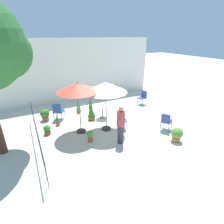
{
  "coord_description": "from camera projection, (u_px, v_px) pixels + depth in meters",
  "views": [
    {
      "loc": [
        -3.55,
        -6.89,
        4.21
      ],
      "look_at": [
        0.0,
        0.05,
        0.77
      ],
      "focal_mm": 28.1,
      "sensor_mm": 36.0,
      "label": 1
    }
  ],
  "objects": [
    {
      "name": "patio_chair_2",
      "position": [
        166.0,
        121.0,
        8.24
      ],
      "size": [
        0.63,
        0.61,
        0.88
      ],
      "color": "#333F94",
      "rests_on": "ground"
    },
    {
      "name": "potted_plant_7",
      "position": [
        57.0,
        120.0,
        8.76
      ],
      "size": [
        0.22,
        0.22,
        0.61
      ],
      "color": "#B35534",
      "rests_on": "ground"
    },
    {
      "name": "standing_person",
      "position": [
        121.0,
        124.0,
        7.12
      ],
      "size": [
        0.4,
        0.4,
        1.68
      ],
      "color": "#33333D",
      "rests_on": "ground"
    },
    {
      "name": "potted_plant_4",
      "position": [
        91.0,
        104.0,
        10.29
      ],
      "size": [
        0.25,
        0.25,
        0.88
      ],
      "color": "#C46F3D",
      "rests_on": "ground"
    },
    {
      "name": "terrace_railing",
      "position": [
        36.0,
        130.0,
        7.07
      ],
      "size": [
        0.03,
        5.46,
        1.01
      ],
      "color": "black",
      "rests_on": "ground"
    },
    {
      "name": "potted_plant_5",
      "position": [
        177.0,
        134.0,
        7.45
      ],
      "size": [
        0.5,
        0.5,
        0.63
      ],
      "color": "#CC733A",
      "rests_on": "ground"
    },
    {
      "name": "ground_plane",
      "position": [
        112.0,
        126.0,
        8.79
      ],
      "size": [
        60.0,
        60.0,
        0.0
      ],
      "primitive_type": "plane",
      "color": "beige"
    },
    {
      "name": "patio_chair_0",
      "position": [
        143.0,
        97.0,
        11.43
      ],
      "size": [
        0.61,
        0.58,
        0.88
      ],
      "color": "#374791",
      "rests_on": "ground"
    },
    {
      "name": "potted_plant_2",
      "position": [
        90.0,
        135.0,
        7.42
      ],
      "size": [
        0.31,
        0.31,
        0.53
      ],
      "color": "#A65031",
      "rests_on": "ground"
    },
    {
      "name": "potted_plant_0",
      "position": [
        45.0,
        114.0,
        9.28
      ],
      "size": [
        0.47,
        0.47,
        0.63
      ],
      "color": "#B6533D",
      "rests_on": "ground"
    },
    {
      "name": "potted_plant_6",
      "position": [
        47.0,
        129.0,
        8.01
      ],
      "size": [
        0.31,
        0.31,
        0.46
      ],
      "color": "brown",
      "rests_on": "ground"
    },
    {
      "name": "patio_chair_3",
      "position": [
        120.0,
        118.0,
        8.36
      ],
      "size": [
        0.56,
        0.58,
        0.94
      ],
      "color": "#253D91",
      "rests_on": "ground"
    },
    {
      "name": "patio_umbrella_1",
      "position": [
        78.0,
        88.0,
        7.43
      ],
      "size": [
        1.83,
        1.83,
        2.4
      ],
      "color": "#2D2D2D",
      "rests_on": "ground"
    },
    {
      "name": "villa_facade",
      "position": [
        80.0,
        70.0,
        11.9
      ],
      "size": [
        10.64,
        0.3,
        4.04
      ],
      "primitive_type": "cube",
      "color": "silver",
      "rests_on": "ground"
    },
    {
      "name": "patio_umbrella_0",
      "position": [
        106.0,
        88.0,
        7.68
      ],
      "size": [
        1.89,
        1.89,
        2.39
      ],
      "color": "#2D2D2D",
      "rests_on": "ground"
    },
    {
      "name": "potted_plant_1",
      "position": [
        78.0,
        107.0,
        10.18
      ],
      "size": [
        0.26,
        0.26,
        0.77
      ],
      "color": "brown",
      "rests_on": "ground"
    },
    {
      "name": "potted_plant_3",
      "position": [
        91.0,
        113.0,
        9.29
      ],
      "size": [
        0.43,
        0.43,
        0.79
      ],
      "color": "#AE5131",
      "rests_on": "ground"
    },
    {
      "name": "cafe_table_0",
      "position": [
        102.0,
        109.0,
        9.5
      ],
      "size": [
        0.62,
        0.62,
        0.72
      ],
      "color": "white",
      "rests_on": "ground"
    },
    {
      "name": "patio_chair_1",
      "position": [
        58.0,
        110.0,
        9.25
      ],
      "size": [
        0.66,
        0.66,
        0.97
      ],
      "color": "#244A90",
      "rests_on": "ground"
    }
  ]
}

